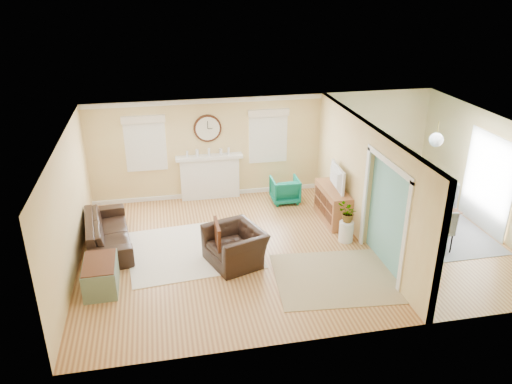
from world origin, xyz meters
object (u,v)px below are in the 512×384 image
at_px(sofa, 108,232).
at_px(dining_table, 419,213).
at_px(eames_chair, 235,246).
at_px(green_chair, 285,190).
at_px(credenza, 332,204).

bearing_deg(sofa, dining_table, -100.82).
relative_size(eames_chair, dining_table, 0.67).
bearing_deg(green_chair, credenza, 125.81).
relative_size(sofa, dining_table, 1.30).
bearing_deg(dining_table, green_chair, 40.49).
distance_m(green_chair, dining_table, 3.31).
distance_m(sofa, green_chair, 4.53).
distance_m(sofa, credenza, 5.14).
distance_m(credenza, dining_table, 1.99).
bearing_deg(dining_table, credenza, 55.29).
height_order(sofa, green_chair, sofa).
distance_m(eames_chair, green_chair, 3.18).
xyz_separation_m(sofa, dining_table, (7.01, -0.44, -0.02)).
bearing_deg(eames_chair, sofa, -134.91).
relative_size(credenza, dining_table, 0.82).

